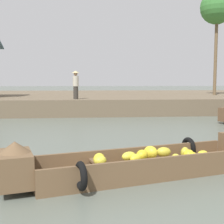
{
  "coord_description": "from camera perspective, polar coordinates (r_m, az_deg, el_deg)",
  "views": [
    {
      "loc": [
        -2.02,
        -1.18,
        1.97
      ],
      "look_at": [
        -1.18,
        7.51,
        1.11
      ],
      "focal_mm": 48.63,
      "sensor_mm": 36.0,
      "label": 1
    }
  ],
  "objects": [
    {
      "name": "ground_plane",
      "position": [
        11.53,
        4.65,
        -4.25
      ],
      "size": [
        300.0,
        300.0,
        0.0
      ],
      "primitive_type": "plane",
      "color": "#596056"
    },
    {
      "name": "vendor_person",
      "position": [
        17.87,
        -6.84,
        5.38
      ],
      "size": [
        0.44,
        0.44,
        1.66
      ],
      "color": "#332D28",
      "rests_on": "riverbank_strip"
    },
    {
      "name": "palm_tree_mid",
      "position": [
        25.65,
        19.16,
        17.95
      ],
      "size": [
        2.54,
        2.54,
        7.95
      ],
      "color": "brown",
      "rests_on": "riverbank_strip"
    },
    {
      "name": "riverbank_strip",
      "position": [
        27.02,
        -1.24,
        2.47
      ],
      "size": [
        160.0,
        20.0,
        0.99
      ],
      "primitive_type": "cube",
      "color": "brown",
      "rests_on": "ground"
    },
    {
      "name": "banana_boat",
      "position": [
        6.55,
        6.31,
        -9.12
      ],
      "size": [
        5.83,
        2.59,
        0.91
      ],
      "color": "brown",
      "rests_on": "ground"
    }
  ]
}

